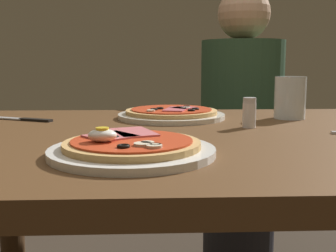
% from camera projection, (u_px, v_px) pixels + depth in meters
% --- Properties ---
extents(dining_table, '(1.20, 0.84, 0.75)m').
position_uv_depth(dining_table, '(209.00, 187.00, 0.89)').
color(dining_table, brown).
rests_on(dining_table, ground).
extents(pizza_foreground, '(0.26, 0.26, 0.05)m').
position_uv_depth(pizza_foreground, '(131.00, 148.00, 0.66)').
color(pizza_foreground, white).
rests_on(pizza_foreground, dining_table).
extents(pizza_across_left, '(0.28, 0.28, 0.03)m').
position_uv_depth(pizza_across_left, '(172.00, 114.00, 1.09)').
color(pizza_across_left, silver).
rests_on(pizza_across_left, dining_table).
extents(water_glass_near, '(0.08, 0.08, 0.11)m').
position_uv_depth(water_glass_near, '(290.00, 100.00, 1.08)').
color(water_glass_near, silver).
rests_on(water_glass_near, dining_table).
extents(knife, '(0.19, 0.10, 0.01)m').
position_uv_depth(knife, '(23.00, 119.00, 1.05)').
color(knife, silver).
rests_on(knife, dining_table).
extents(salt_shaker, '(0.03, 0.03, 0.07)m').
position_uv_depth(salt_shaker, '(249.00, 113.00, 0.93)').
color(salt_shaker, white).
rests_on(salt_shaker, dining_table).
extents(diner_person, '(0.32, 0.32, 1.18)m').
position_uv_depth(diner_person, '(240.00, 147.00, 1.67)').
color(diner_person, black).
rests_on(diner_person, ground).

